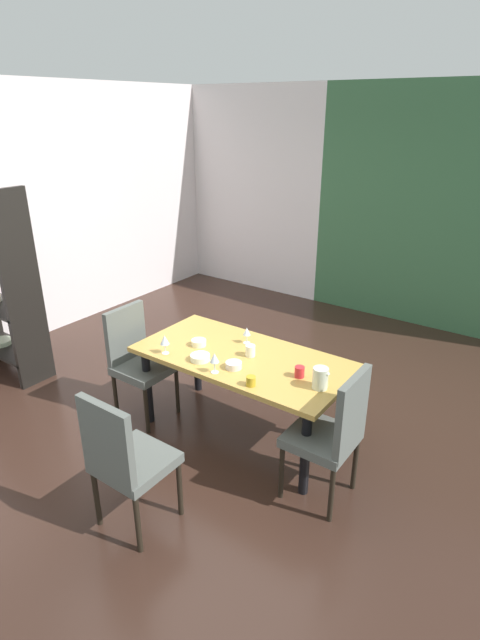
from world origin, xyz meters
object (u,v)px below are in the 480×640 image
object	(u,v)px
dining_table	(243,366)
serving_bowl_corner	(234,365)
wine_glass_right	(165,340)
wine_glass_west	(214,358)
cup_near_window	(251,381)
cup_rear	(300,372)
chair_head_near	(124,458)
chair_left_near	(137,357)
wine_glass_near_shelf	(247,332)
serving_bowl_front	(200,357)
chair_right_near	(333,431)
serving_bowl_south	(199,343)
cup_east	(250,351)
pitcher_center	(320,378)

from	to	relation	value
dining_table	serving_bowl_corner	xyz separation A→B (m)	(0.06, -0.21, 0.11)
wine_glass_right	wine_glass_west	world-z (taller)	same
cup_near_window	cup_rear	size ratio (longest dim) A/B	0.87
chair_head_near	chair_left_near	size ratio (longest dim) A/B	1.01
wine_glass_near_shelf	serving_bowl_front	xyz separation A→B (m)	(-0.12, -0.46, -0.08)
chair_left_near	chair_right_near	world-z (taller)	chair_right_near
serving_bowl_front	wine_glass_west	bearing A→B (deg)	-22.38
wine_glass_right	chair_head_near	bearing A→B (deg)	-60.76
chair_left_near	cup_rear	size ratio (longest dim) A/B	12.01
chair_head_near	serving_bowl_south	xyz separation A→B (m)	(-0.40, 1.21, 0.20)
chair_head_near	wine_glass_west	distance (m)	0.97
serving_bowl_front	serving_bowl_south	world-z (taller)	serving_bowl_south
chair_left_near	dining_table	bearing A→B (deg)	106.31
wine_glass_right	serving_bowl_corner	world-z (taller)	wine_glass_right
cup_near_window	serving_bowl_corner	bearing A→B (deg)	151.44
chair_right_near	wine_glass_near_shelf	world-z (taller)	chair_right_near
serving_bowl_corner	wine_glass_west	bearing A→B (deg)	-119.13
wine_glass_right	cup_east	bearing A→B (deg)	31.72
dining_table	cup_east	size ratio (longest dim) A/B	18.85
chair_right_near	cup_near_window	xyz separation A→B (m)	(-0.62, -0.07, 0.21)
chair_left_near	cup_east	size ratio (longest dim) A/B	10.86
cup_near_window	pitcher_center	distance (m)	0.49
chair_head_near	cup_east	size ratio (longest dim) A/B	10.98
serving_bowl_front	cup_rear	xyz separation A→B (m)	(0.76, 0.22, 0.02)
chair_left_near	chair_right_near	xyz separation A→B (m)	(1.86, 0.00, 0.01)
wine_glass_west	pitcher_center	size ratio (longest dim) A/B	1.00
dining_table	serving_bowl_south	size ratio (longest dim) A/B	13.98
wine_glass_right	serving_bowl_south	world-z (taller)	wine_glass_right
serving_bowl_front	chair_head_near	bearing A→B (deg)	-77.50
serving_bowl_front	serving_bowl_south	bearing A→B (deg)	132.17
chair_left_near	pitcher_center	world-z (taller)	chair_left_near
wine_glass_right	serving_bowl_corner	xyz separation A→B (m)	(0.59, 0.12, -0.09)
wine_glass_near_shelf	pitcher_center	world-z (taller)	pitcher_center
dining_table	serving_bowl_corner	bearing A→B (deg)	-73.39
wine_glass_near_shelf	cup_near_window	size ratio (longest dim) A/B	1.95
wine_glass_right	cup_rear	xyz separation A→B (m)	(1.06, 0.29, -0.07)
wine_glass_near_shelf	serving_bowl_south	bearing A→B (deg)	-138.01
chair_head_near	wine_glass_right	xyz separation A→B (m)	(-0.53, 0.94, 0.29)
chair_left_near	wine_glass_near_shelf	bearing A→B (deg)	120.27
wine_glass_near_shelf	cup_rear	distance (m)	0.68
serving_bowl_front	cup_near_window	size ratio (longest dim) A/B	2.14
dining_table	cup_east	distance (m)	0.15
wine_glass_right	wine_glass_near_shelf	distance (m)	0.68
serving_bowl_front	cup_rear	bearing A→B (deg)	16.14
dining_table	cup_near_window	xyz separation A→B (m)	(0.31, -0.34, 0.12)
wine_glass_right	dining_table	bearing A→B (deg)	31.61
chair_head_near	serving_bowl_south	size ratio (longest dim) A/B	8.14
chair_left_near	wine_glass_west	distance (m)	0.96
serving_bowl_corner	cup_near_window	xyz separation A→B (m)	(0.25, -0.14, 0.01)
wine_glass_right	pitcher_center	size ratio (longest dim) A/B	1.00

